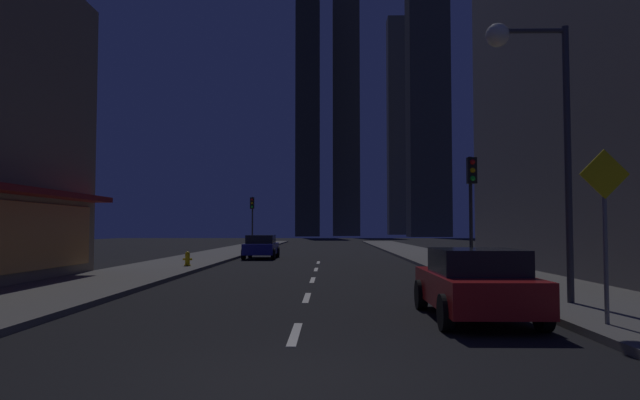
# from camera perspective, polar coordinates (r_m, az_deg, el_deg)

# --- Properties ---
(ground_plane) EXTENTS (78.00, 136.00, 0.10)m
(ground_plane) POSITION_cam_1_polar(r_m,az_deg,el_deg) (38.97, 0.06, -5.67)
(ground_plane) COLOR black
(sidewalk_right) EXTENTS (4.00, 76.00, 0.15)m
(sidewalk_right) POSITION_cam_1_polar(r_m,az_deg,el_deg) (39.48, 10.32, -5.40)
(sidewalk_right) COLOR #605E59
(sidewalk_right) RESTS_ON ground
(sidewalk_left) EXTENTS (4.00, 76.00, 0.15)m
(sidewalk_left) POSITION_cam_1_polar(r_m,az_deg,el_deg) (39.70, -10.14, -5.39)
(sidewalk_left) COLOR #605E59
(sidewalk_left) RESTS_ON ground
(lane_marking_center) EXTENTS (0.16, 28.20, 0.01)m
(lane_marking_center) POSITION_cam_1_polar(r_m,az_deg,el_deg) (18.03, -1.00, -8.78)
(lane_marking_center) COLOR silver
(lane_marking_center) RESTS_ON ground
(skyscraper_distant_tall) EXTENTS (5.47, 7.21, 56.47)m
(skyscraper_distant_tall) POSITION_cam_1_polar(r_m,az_deg,el_deg) (133.98, -1.22, 8.51)
(skyscraper_distant_tall) COLOR #323026
(skyscraper_distant_tall) RESTS_ON ground
(skyscraper_distant_mid) EXTENTS (6.48, 7.55, 58.00)m
(skyscraper_distant_mid) POSITION_cam_1_polar(r_m,az_deg,el_deg) (141.28, 2.61, 8.23)
(skyscraper_distant_mid) COLOR #4A4637
(skyscraper_distant_mid) RESTS_ON ground
(skyscraper_distant_short) EXTENTS (8.77, 7.74, 72.16)m
(skyscraper_distant_short) POSITION_cam_1_polar(r_m,az_deg,el_deg) (130.18, 10.71, 12.44)
(skyscraper_distant_short) COLOR #433F32
(skyscraper_distant_short) RESTS_ON ground
(skyscraper_distant_slender) EXTENTS (7.84, 5.73, 63.32)m
(skyscraper_distant_slender) POSITION_cam_1_polar(r_m,az_deg,el_deg) (168.34, 8.13, 7.38)
(skyscraper_distant_slender) COLOR brown
(skyscraper_distant_slender) RESTS_ON ground
(car_parked_near) EXTENTS (1.98, 4.24, 1.45)m
(car_parked_near) POSITION_cam_1_polar(r_m,az_deg,el_deg) (12.21, 15.29, -8.05)
(car_parked_near) COLOR #B21919
(car_parked_near) RESTS_ON ground
(car_parked_far) EXTENTS (1.98, 4.24, 1.45)m
(car_parked_far) POSITION_cam_1_polar(r_m,az_deg,el_deg) (35.24, -5.92, -4.66)
(car_parked_far) COLOR navy
(car_parked_far) RESTS_ON ground
(fire_hydrant_far_left) EXTENTS (0.42, 0.30, 0.65)m
(fire_hydrant_far_left) POSITION_cam_1_polar(r_m,az_deg,el_deg) (26.84, -13.15, -5.79)
(fire_hydrant_far_left) COLOR gold
(fire_hydrant_far_left) RESTS_ON sidewalk_left
(traffic_light_near_right) EXTENTS (0.32, 0.48, 4.20)m
(traffic_light_near_right) POSITION_cam_1_polar(r_m,az_deg,el_deg) (20.23, 14.95, 1.00)
(traffic_light_near_right) COLOR #2D2D2D
(traffic_light_near_right) RESTS_ON sidewalk_right
(traffic_light_far_left) EXTENTS (0.32, 0.48, 4.20)m
(traffic_light_far_left) POSITION_cam_1_polar(r_m,az_deg,el_deg) (45.19, -6.81, -1.15)
(traffic_light_far_left) COLOR #2D2D2D
(traffic_light_far_left) RESTS_ON sidewalk_left
(street_lamp_right) EXTENTS (1.96, 0.56, 6.58)m
(street_lamp_right) POSITION_cam_1_polar(r_m,az_deg,el_deg) (14.52, 20.43, 10.05)
(street_lamp_right) COLOR #38383D
(street_lamp_right) RESTS_ON sidewalk_right
(pedestrian_crossing_sign) EXTENTS (0.91, 0.08, 3.15)m
(pedestrian_crossing_sign) POSITION_cam_1_polar(r_m,az_deg,el_deg) (11.51, 26.67, -1.81)
(pedestrian_crossing_sign) COLOR slate
(pedestrian_crossing_sign) RESTS_ON sidewalk_right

